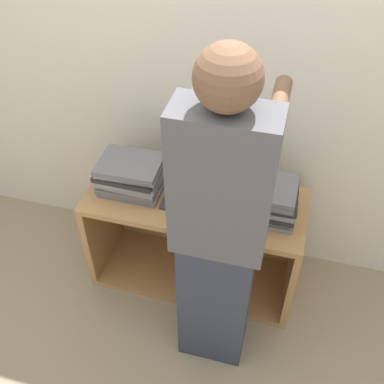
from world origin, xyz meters
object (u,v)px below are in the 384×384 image
object	(u,v)px
laptop_stack_left	(131,175)
laptop_stack_right	(264,198)
person	(219,236)
laptop_open	(198,185)

from	to	relation	value
laptop_stack_left	laptop_stack_right	size ratio (longest dim) A/B	1.00
laptop_stack_left	person	world-z (taller)	person
laptop_open	laptop_stack_left	world-z (taller)	laptop_open
laptop_stack_left	person	xyz separation A→B (m)	(0.58, -0.44, 0.14)
laptop_open	person	distance (m)	0.57
laptop_stack_right	laptop_stack_left	bearing A→B (deg)	179.82
laptop_open	laptop_stack_left	bearing A→B (deg)	-171.28
laptop_open	person	xyz separation A→B (m)	(0.22, -0.50, 0.18)
laptop_stack_right	laptop_open	bearing A→B (deg)	170.86
laptop_stack_left	person	distance (m)	0.74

